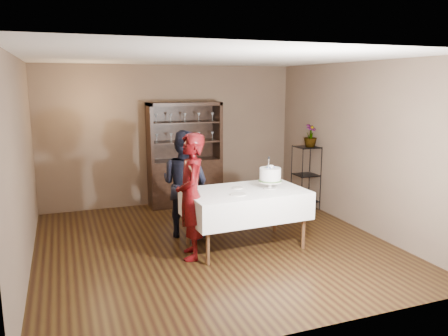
{
  "coord_description": "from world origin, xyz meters",
  "views": [
    {
      "loc": [
        -2.0,
        -5.83,
        2.36
      ],
      "look_at": [
        0.21,
        0.1,
        1.12
      ],
      "focal_mm": 35.0,
      "sensor_mm": 36.0,
      "label": 1
    }
  ],
  "objects_px": {
    "woman": "(191,196)",
    "potted_plant": "(310,136)",
    "china_hutch": "(185,171)",
    "cake_table": "(245,204)",
    "man": "(185,184)",
    "cake": "(270,176)",
    "plant_etagere": "(306,175)"
  },
  "relations": [
    {
      "from": "china_hutch",
      "to": "plant_etagere",
      "type": "bearing_deg",
      "value": -26.83
    },
    {
      "from": "cake",
      "to": "potted_plant",
      "type": "distance_m",
      "value": 2.13
    },
    {
      "from": "cake",
      "to": "china_hutch",
      "type": "bearing_deg",
      "value": 103.12
    },
    {
      "from": "woman",
      "to": "potted_plant",
      "type": "distance_m",
      "value": 3.18
    },
    {
      "from": "china_hutch",
      "to": "potted_plant",
      "type": "bearing_deg",
      "value": -27.27
    },
    {
      "from": "china_hutch",
      "to": "man",
      "type": "relative_size",
      "value": 1.2
    },
    {
      "from": "cake_table",
      "to": "potted_plant",
      "type": "xyz_separation_m",
      "value": [
        1.91,
        1.4,
        0.75
      ]
    },
    {
      "from": "woman",
      "to": "potted_plant",
      "type": "height_order",
      "value": "woman"
    },
    {
      "from": "woman",
      "to": "cake",
      "type": "height_order",
      "value": "woman"
    },
    {
      "from": "plant_etagere",
      "to": "cake",
      "type": "distance_m",
      "value": 2.13
    },
    {
      "from": "cake_table",
      "to": "potted_plant",
      "type": "bearing_deg",
      "value": 36.18
    },
    {
      "from": "woman",
      "to": "man",
      "type": "distance_m",
      "value": 0.87
    },
    {
      "from": "cake_table",
      "to": "woman",
      "type": "bearing_deg",
      "value": -173.17
    },
    {
      "from": "woman",
      "to": "cake",
      "type": "bearing_deg",
      "value": 105.85
    },
    {
      "from": "china_hutch",
      "to": "potted_plant",
      "type": "xyz_separation_m",
      "value": [
        2.12,
        -1.09,
        0.73
      ]
    },
    {
      "from": "man",
      "to": "cake",
      "type": "xyz_separation_m",
      "value": [
        1.07,
        -0.79,
        0.21
      ]
    },
    {
      "from": "woman",
      "to": "cake",
      "type": "xyz_separation_m",
      "value": [
        1.21,
        0.07,
        0.18
      ]
    },
    {
      "from": "plant_etagere",
      "to": "potted_plant",
      "type": "xyz_separation_m",
      "value": [
        0.04,
        -0.04,
        0.75
      ]
    },
    {
      "from": "potted_plant",
      "to": "plant_etagere",
      "type": "bearing_deg",
      "value": 134.76
    },
    {
      "from": "cake",
      "to": "man",
      "type": "bearing_deg",
      "value": 143.55
    },
    {
      "from": "plant_etagere",
      "to": "potted_plant",
      "type": "height_order",
      "value": "potted_plant"
    },
    {
      "from": "china_hutch",
      "to": "cake_table",
      "type": "relative_size",
      "value": 1.15
    },
    {
      "from": "cake_table",
      "to": "potted_plant",
      "type": "relative_size",
      "value": 4.14
    },
    {
      "from": "plant_etagere",
      "to": "cake",
      "type": "height_order",
      "value": "cake"
    },
    {
      "from": "plant_etagere",
      "to": "cake_table",
      "type": "relative_size",
      "value": 0.69
    },
    {
      "from": "woman",
      "to": "potted_plant",
      "type": "xyz_separation_m",
      "value": [
        2.75,
        1.5,
        0.54
      ]
    },
    {
      "from": "woman",
      "to": "potted_plant",
      "type": "bearing_deg",
      "value": 131.1
    },
    {
      "from": "plant_etagere",
      "to": "woman",
      "type": "distance_m",
      "value": 3.12
    },
    {
      "from": "china_hutch",
      "to": "cake_table",
      "type": "height_order",
      "value": "china_hutch"
    },
    {
      "from": "man",
      "to": "cake_table",
      "type": "bearing_deg",
      "value": -178.18
    },
    {
      "from": "man",
      "to": "cake",
      "type": "height_order",
      "value": "man"
    },
    {
      "from": "china_hutch",
      "to": "cake",
      "type": "height_order",
      "value": "china_hutch"
    }
  ]
}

